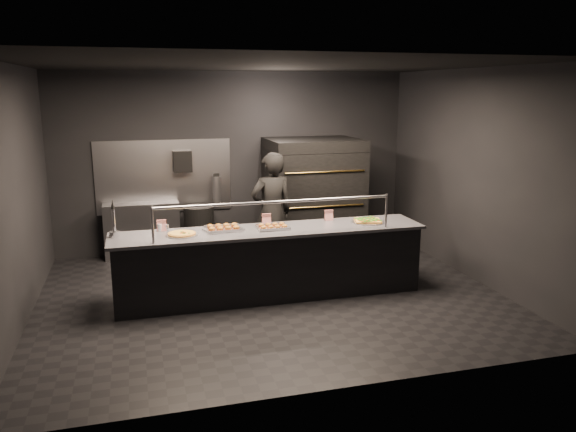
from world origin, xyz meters
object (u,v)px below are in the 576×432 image
object	(u,v)px
prep_shelf	(142,230)
square_pizza	(368,221)
slider_tray_b	(273,227)
towel_dispenser	(182,161)
fire_extinguisher	(217,189)
slider_tray_a	(223,228)
worker	(272,212)
trash_bin	(200,231)
beer_tap	(114,226)
round_pizza	(182,234)
pizza_oven	(313,195)
service_counter	(271,262)

from	to	relation	value
prep_shelf	square_pizza	xyz separation A→B (m)	(2.98, -2.30, 0.49)
slider_tray_b	towel_dispenser	bearing A→B (deg)	111.65
fire_extinguisher	slider_tray_a	bearing A→B (deg)	-96.23
slider_tray_b	worker	bearing A→B (deg)	77.10
towel_dispenser	trash_bin	distance (m)	1.18
square_pizza	worker	world-z (taller)	worker
square_pizza	trash_bin	distance (m)	3.02
fire_extinguisher	slider_tray_b	xyz separation A→B (m)	(0.39, -2.38, -0.12)
towel_dispenser	slider_tray_a	bearing A→B (deg)	-82.51
beer_tap	round_pizza	distance (m)	0.83
prep_shelf	towel_dispenser	xyz separation A→B (m)	(0.70, 0.07, 1.10)
beer_tap	trash_bin	bearing A→B (deg)	58.17
fire_extinguisher	square_pizza	bearing A→B (deg)	-53.87
pizza_oven	prep_shelf	size ratio (longest dim) A/B	1.59
beer_tap	trash_bin	xyz separation A→B (m)	(1.26, 2.04, -0.64)
beer_tap	round_pizza	xyz separation A→B (m)	(0.81, -0.13, -0.12)
trash_bin	pizza_oven	bearing A→B (deg)	-7.86
prep_shelf	slider_tray_a	distance (m)	2.48
pizza_oven	service_counter	bearing A→B (deg)	-122.27
pizza_oven	beer_tap	world-z (taller)	pizza_oven
towel_dispenser	fire_extinguisher	xyz separation A→B (m)	(0.55, 0.01, -0.49)
beer_tap	square_pizza	world-z (taller)	beer_tap
service_counter	round_pizza	world-z (taller)	service_counter
pizza_oven	slider_tray_a	xyz separation A→B (m)	(-1.80, -1.79, -0.02)
prep_shelf	beer_tap	distance (m)	2.31
pizza_oven	beer_tap	xyz separation A→B (m)	(-3.15, -1.78, 0.09)
service_counter	pizza_oven	xyz separation A→B (m)	(1.20, 1.90, 0.50)
slider_tray_a	round_pizza	bearing A→B (deg)	-168.04
beer_tap	trash_bin	size ratio (longest dim) A/B	0.58
service_counter	square_pizza	size ratio (longest dim) A/B	9.31
square_pizza	towel_dispenser	bearing A→B (deg)	133.99
slider_tray_b	trash_bin	world-z (taller)	slider_tray_b
beer_tap	fire_extinguisher	bearing A→B (deg)	54.90
round_pizza	square_pizza	bearing A→B (deg)	0.69
service_counter	beer_tap	size ratio (longest dim) A/B	8.58
towel_dispenser	round_pizza	xyz separation A→B (m)	(-0.24, -2.40, -0.61)
round_pizza	service_counter	bearing A→B (deg)	0.27
service_counter	trash_bin	xyz separation A→B (m)	(-0.69, 2.16, -0.05)
trash_bin	slider_tray_b	bearing A→B (deg)	-71.26
fire_extinguisher	worker	xyz separation A→B (m)	(0.63, -1.33, -0.16)
towel_dispenser	round_pizza	size ratio (longest dim) A/B	0.87
prep_shelf	beer_tap	bearing A→B (deg)	-99.05
pizza_oven	trash_bin	xyz separation A→B (m)	(-1.89, 0.26, -0.55)
worker	fire_extinguisher	bearing A→B (deg)	-72.43
trash_bin	worker	bearing A→B (deg)	-48.46
prep_shelf	slider_tray_a	size ratio (longest dim) A/B	2.22
pizza_oven	round_pizza	xyz separation A→B (m)	(-2.34, -1.91, -0.03)
prep_shelf	service_counter	bearing A→B (deg)	-55.41
slider_tray_a	square_pizza	xyz separation A→B (m)	(1.98, -0.08, -0.01)
fire_extinguisher	square_pizza	distance (m)	2.94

